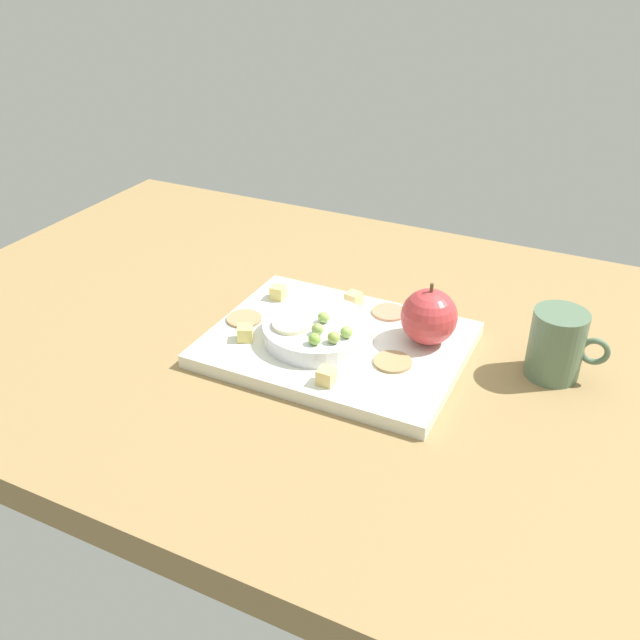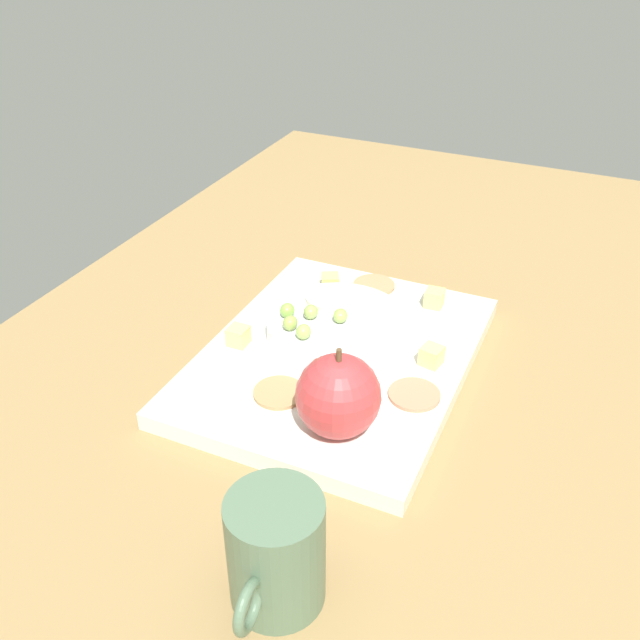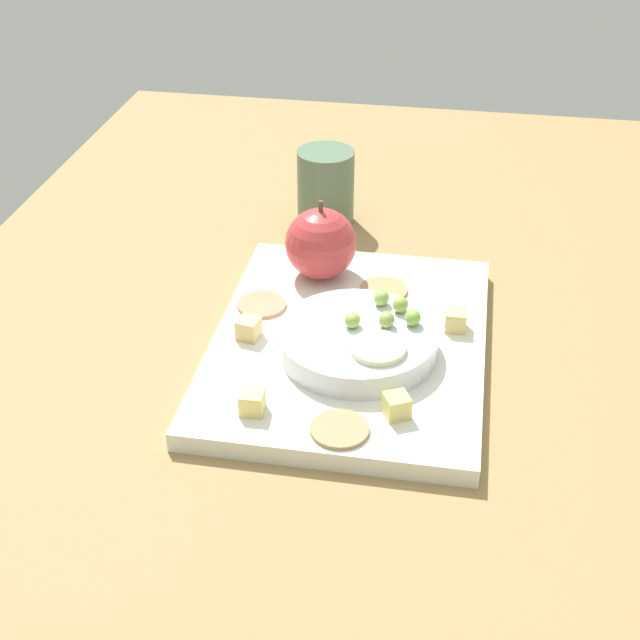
{
  "view_description": "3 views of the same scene",
  "coord_description": "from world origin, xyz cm",
  "px_view_note": "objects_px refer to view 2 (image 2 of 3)",
  "views": [
    {
      "loc": [
        -33.64,
        79.69,
        58.29
      ],
      "look_at": [
        2.2,
        6.1,
        10.17
      ],
      "focal_mm": 38.76,
      "sensor_mm": 36.0,
      "label": 1
    },
    {
      "loc": [
        -57.71,
        -20.18,
        51.13
      ],
      "look_at": [
        -1.21,
        5.29,
        11.07
      ],
      "focal_mm": 39.93,
      "sensor_mm": 36.0,
      "label": 2
    },
    {
      "loc": [
        74.98,
        14.02,
        57.84
      ],
      "look_at": [
        2.98,
        1.4,
        9.73
      ],
      "focal_mm": 50.7,
      "sensor_mm": 36.0,
      "label": 3
    }
  ],
  "objects_px": {
    "grape_0": "(340,316)",
    "grape_3": "(287,310)",
    "grape_2": "(304,332)",
    "cracker_1": "(279,393)",
    "cheese_cube_3": "(238,336)",
    "apple_whole": "(338,396)",
    "cheese_cube_0": "(434,298)",
    "cheese_cube_2": "(432,356)",
    "cracker_2": "(414,394)",
    "grape_4": "(311,312)",
    "grape_1": "(290,323)",
    "cup": "(275,553)",
    "serving_dish": "(337,327)",
    "cheese_cube_1": "(330,283)",
    "platter": "(338,358)",
    "apple_slice_0": "(329,298)",
    "cracker_0": "(374,285)"
  },
  "relations": [
    {
      "from": "apple_whole",
      "to": "cracker_1",
      "type": "xyz_separation_m",
      "value": [
        0.02,
        0.07,
        -0.04
      ]
    },
    {
      "from": "apple_whole",
      "to": "cracker_1",
      "type": "bearing_deg",
      "value": 72.22
    },
    {
      "from": "apple_whole",
      "to": "grape_4",
      "type": "distance_m",
      "value": 0.16
    },
    {
      "from": "apple_whole",
      "to": "cheese_cube_3",
      "type": "bearing_deg",
      "value": 61.45
    },
    {
      "from": "apple_whole",
      "to": "grape_2",
      "type": "xyz_separation_m",
      "value": [
        0.09,
        0.08,
        -0.01
      ]
    },
    {
      "from": "cheese_cube_1",
      "to": "cracker_1",
      "type": "distance_m",
      "value": 0.21
    },
    {
      "from": "serving_dish",
      "to": "cracker_2",
      "type": "xyz_separation_m",
      "value": [
        -0.07,
        -0.11,
        -0.01
      ]
    },
    {
      "from": "grape_0",
      "to": "grape_3",
      "type": "relative_size",
      "value": 1.0
    },
    {
      "from": "cheese_cube_0",
      "to": "grape_1",
      "type": "xyz_separation_m",
      "value": [
        -0.15,
        0.12,
        0.02
      ]
    },
    {
      "from": "cheese_cube_3",
      "to": "grape_0",
      "type": "relative_size",
      "value": 1.21
    },
    {
      "from": "cheese_cube_2",
      "to": "serving_dish",
      "type": "bearing_deg",
      "value": 86.8
    },
    {
      "from": "cheese_cube_1",
      "to": "cracker_1",
      "type": "height_order",
      "value": "cheese_cube_1"
    },
    {
      "from": "grape_0",
      "to": "grape_2",
      "type": "bearing_deg",
      "value": 153.03
    },
    {
      "from": "cracker_2",
      "to": "grape_0",
      "type": "relative_size",
      "value": 2.98
    },
    {
      "from": "cheese_cube_0",
      "to": "cup",
      "type": "xyz_separation_m",
      "value": [
        -0.42,
        -0.0,
        0.02
      ]
    },
    {
      "from": "grape_2",
      "to": "grape_4",
      "type": "xyz_separation_m",
      "value": [
        0.04,
        0.01,
        -0.0
      ]
    },
    {
      "from": "cracker_2",
      "to": "grape_3",
      "type": "xyz_separation_m",
      "value": [
        0.05,
        0.16,
        0.03
      ]
    },
    {
      "from": "apple_whole",
      "to": "grape_2",
      "type": "relative_size",
      "value": 4.52
    },
    {
      "from": "cracker_1",
      "to": "apple_slice_0",
      "type": "bearing_deg",
      "value": 4.07
    },
    {
      "from": "grape_0",
      "to": "cheese_cube_3",
      "type": "bearing_deg",
      "value": 117.37
    },
    {
      "from": "apple_slice_0",
      "to": "cracker_2",
      "type": "bearing_deg",
      "value": -125.32
    },
    {
      "from": "platter",
      "to": "grape_4",
      "type": "xyz_separation_m",
      "value": [
        0.01,
        0.04,
        0.04
      ]
    },
    {
      "from": "cheese_cube_1",
      "to": "grape_3",
      "type": "xyz_separation_m",
      "value": [
        -0.11,
        0.0,
        0.02
      ]
    },
    {
      "from": "cracker_0",
      "to": "cracker_2",
      "type": "bearing_deg",
      "value": -148.82
    },
    {
      "from": "apple_slice_0",
      "to": "cheese_cube_1",
      "type": "bearing_deg",
      "value": 22.21
    },
    {
      "from": "cracker_1",
      "to": "grape_4",
      "type": "xyz_separation_m",
      "value": [
        0.11,
        0.01,
        0.03
      ]
    },
    {
      "from": "grape_4",
      "to": "grape_0",
      "type": "bearing_deg",
      "value": -78.98
    },
    {
      "from": "apple_slice_0",
      "to": "cheese_cube_3",
      "type": "bearing_deg",
      "value": 141.29
    },
    {
      "from": "apple_whole",
      "to": "cup",
      "type": "distance_m",
      "value": 0.17
    },
    {
      "from": "cracker_1",
      "to": "grape_1",
      "type": "xyz_separation_m",
      "value": [
        0.08,
        0.02,
        0.03
      ]
    },
    {
      "from": "grape_3",
      "to": "grape_4",
      "type": "xyz_separation_m",
      "value": [
        0.01,
        -0.02,
        -0.0
      ]
    },
    {
      "from": "cracker_1",
      "to": "grape_1",
      "type": "bearing_deg",
      "value": 17.81
    },
    {
      "from": "cracker_1",
      "to": "cracker_2",
      "type": "height_order",
      "value": "same"
    },
    {
      "from": "cracker_1",
      "to": "cheese_cube_3",
      "type": "bearing_deg",
      "value": 53.21
    },
    {
      "from": "apple_whole",
      "to": "cracker_1",
      "type": "height_order",
      "value": "apple_whole"
    },
    {
      "from": "cheese_cube_1",
      "to": "cracker_2",
      "type": "relative_size",
      "value": 0.41
    },
    {
      "from": "apple_whole",
      "to": "cheese_cube_0",
      "type": "distance_m",
      "value": 0.25
    },
    {
      "from": "apple_whole",
      "to": "cracker_1",
      "type": "distance_m",
      "value": 0.09
    },
    {
      "from": "cheese_cube_2",
      "to": "cracker_2",
      "type": "relative_size",
      "value": 0.41
    },
    {
      "from": "grape_0",
      "to": "grape_3",
      "type": "xyz_separation_m",
      "value": [
        -0.01,
        0.06,
        0.0
      ]
    },
    {
      "from": "cheese_cube_0",
      "to": "cheese_cube_2",
      "type": "xyz_separation_m",
      "value": [
        -0.11,
        -0.03,
        0.0
      ]
    },
    {
      "from": "grape_2",
      "to": "grape_0",
      "type": "bearing_deg",
      "value": -26.97
    },
    {
      "from": "cracker_1",
      "to": "grape_0",
      "type": "bearing_deg",
      "value": -9.52
    },
    {
      "from": "grape_3",
      "to": "apple_slice_0",
      "type": "height_order",
      "value": "grape_3"
    },
    {
      "from": "cracker_0",
      "to": "cracker_1",
      "type": "height_order",
      "value": "same"
    },
    {
      "from": "cheese_cube_3",
      "to": "cup",
      "type": "distance_m",
      "value": 0.31
    },
    {
      "from": "serving_dish",
      "to": "grape_2",
      "type": "distance_m",
      "value": 0.06
    },
    {
      "from": "cheese_cube_2",
      "to": "grape_3",
      "type": "distance_m",
      "value": 0.16
    },
    {
      "from": "apple_whole",
      "to": "cracker_1",
      "type": "relative_size",
      "value": 1.51
    },
    {
      "from": "apple_whole",
      "to": "grape_4",
      "type": "height_order",
      "value": "apple_whole"
    }
  ]
}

